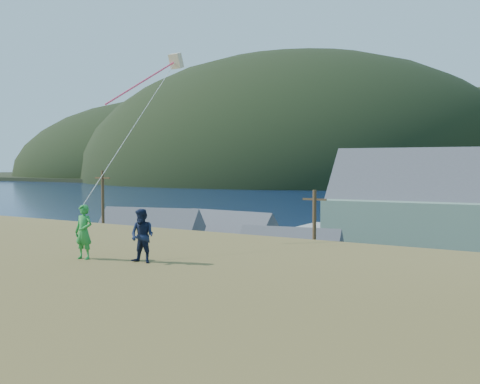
% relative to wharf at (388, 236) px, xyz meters
% --- Properties ---
extents(ground, '(900.00, 900.00, 0.00)m').
position_rel_wharf_xyz_m(ground, '(6.00, -40.00, -0.45)').
color(ground, '#0A1638').
rests_on(ground, ground).
extents(grass_strip, '(110.00, 8.00, 0.10)m').
position_rel_wharf_xyz_m(grass_strip, '(6.00, -42.00, -0.40)').
color(grass_strip, '#4C3D19').
rests_on(grass_strip, ground).
extents(waterfront_lot, '(72.00, 36.00, 0.12)m').
position_rel_wharf_xyz_m(waterfront_lot, '(6.00, -23.00, -0.39)').
color(waterfront_lot, '#28282B').
rests_on(waterfront_lot, ground).
extents(wharf, '(26.00, 14.00, 0.90)m').
position_rel_wharf_xyz_m(wharf, '(0.00, 0.00, 0.00)').
color(wharf, gray).
rests_on(wharf, ground).
extents(shed_teal, '(10.34, 8.31, 7.22)m').
position_rel_wharf_xyz_m(shed_teal, '(-12.08, -33.99, 2.24)').
color(shed_teal, '#2A6361').
rests_on(shed_teal, waterfront_lot).
extents(shed_palegreen_near, '(9.48, 6.30, 6.63)m').
position_rel_wharf_xyz_m(shed_palegreen_near, '(-7.33, -28.60, 2.05)').
color(shed_palegreen_near, gray).
rests_on(shed_palegreen_near, waterfront_lot).
extents(shed_white, '(8.46, 6.31, 6.15)m').
position_rel_wharf_xyz_m(shed_white, '(1.75, -34.33, 1.92)').
color(shed_white, silver).
rests_on(shed_white, waterfront_lot).
extents(shed_palegreen_far, '(9.94, 6.24, 6.37)m').
position_rel_wharf_xyz_m(shed_palegreen_far, '(1.74, -13.35, 2.00)').
color(shed_palegreen_far, gray).
rests_on(shed_palegreen_far, waterfront_lot).
extents(utility_poles, '(34.06, 0.24, 9.24)m').
position_rel_wharf_xyz_m(utility_poles, '(4.29, -38.50, 4.05)').
color(utility_poles, '#47331E').
rests_on(utility_poles, waterfront_lot).
extents(parked_cars, '(17.67, 11.78, 1.57)m').
position_rel_wharf_xyz_m(parked_cars, '(-3.51, -19.64, 0.43)').
color(parked_cars, '#B6B8BC').
rests_on(parked_cars, waterfront_lot).
extents(kite_flyer_green, '(0.59, 0.42, 1.54)m').
position_rel_wharf_xyz_m(kite_flyer_green, '(7.27, -59.41, 7.52)').
color(kite_flyer_green, green).
rests_on(kite_flyer_green, hillside).
extents(kite_flyer_navy, '(0.76, 0.62, 1.46)m').
position_rel_wharf_xyz_m(kite_flyer_navy, '(9.07, -59.01, 7.48)').
color(kite_flyer_navy, '#141D38').
rests_on(kite_flyer_navy, hillside).
extents(kite_rig, '(1.13, 3.04, 7.60)m').
position_rel_wharf_xyz_m(kite_rig, '(6.20, -54.05, 13.10)').
color(kite_rig, beige).
rests_on(kite_rig, ground).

